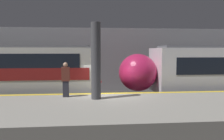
{
  "coord_description": "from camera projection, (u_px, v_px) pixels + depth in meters",
  "views": [
    {
      "loc": [
        -0.8,
        -11.42,
        3.26
      ],
      "look_at": [
        0.32,
        0.9,
        2.2
      ],
      "focal_mm": 35.0,
      "sensor_mm": 36.0,
      "label": 1
    }
  ],
  "objects": [
    {
      "name": "person_waiting",
      "position": [
        66.0,
        79.0,
        10.53
      ],
      "size": [
        0.38,
        0.24,
        1.68
      ],
      "color": "#2D2D38",
      "rests_on": "platform"
    },
    {
      "name": "platform",
      "position": [
        112.0,
        117.0,
        9.14
      ],
      "size": [
        40.0,
        5.03,
        1.06
      ],
      "color": "gray",
      "rests_on": "ground"
    },
    {
      "name": "ground_plane",
      "position": [
        108.0,
        112.0,
        11.68
      ],
      "size": [
        120.0,
        120.0,
        0.0
      ],
      "primitive_type": "plane",
      "color": "#33302D"
    },
    {
      "name": "station_rear_barrier",
      "position": [
        102.0,
        60.0,
        17.65
      ],
      "size": [
        50.0,
        0.15,
        5.13
      ],
      "color": "#939399",
      "rests_on": "ground"
    },
    {
      "name": "support_pillar_near",
      "position": [
        96.0,
        61.0,
        10.03
      ],
      "size": [
        0.45,
        0.45,
        3.53
      ],
      "color": "#47474C",
      "rests_on": "platform"
    }
  ]
}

